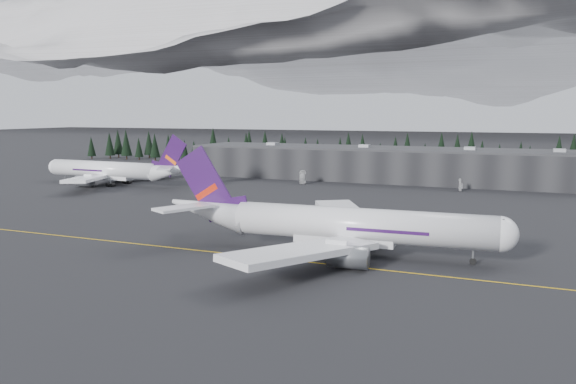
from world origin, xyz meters
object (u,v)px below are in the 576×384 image
at_px(jet_main, 330,224).
at_px(gse_vehicle_a, 303,182).
at_px(terminal, 389,164).
at_px(gse_vehicle_b, 461,189).
at_px(jet_parked, 116,170).

relative_size(jet_main, gse_vehicle_a, 12.91).
distance_m(terminal, gse_vehicle_b, 37.48).
xyz_separation_m(terminal, gse_vehicle_a, (-26.57, -25.36, -5.58)).
height_order(gse_vehicle_a, gse_vehicle_b, gse_vehicle_b).
distance_m(jet_parked, gse_vehicle_a, 68.63).
xyz_separation_m(jet_main, gse_vehicle_b, (14.97, 96.40, -4.83)).
bearing_deg(gse_vehicle_b, terminal, -134.91).
distance_m(gse_vehicle_a, gse_vehicle_b, 55.95).
relative_size(jet_parked, gse_vehicle_a, 12.36).
bearing_deg(gse_vehicle_a, terminal, 32.71).
height_order(jet_main, gse_vehicle_b, jet_main).
distance_m(jet_main, gse_vehicle_b, 97.67).
relative_size(jet_parked, gse_vehicle_b, 14.63).
bearing_deg(gse_vehicle_b, gse_vehicle_a, -94.43).
bearing_deg(gse_vehicle_a, jet_parked, -166.82).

